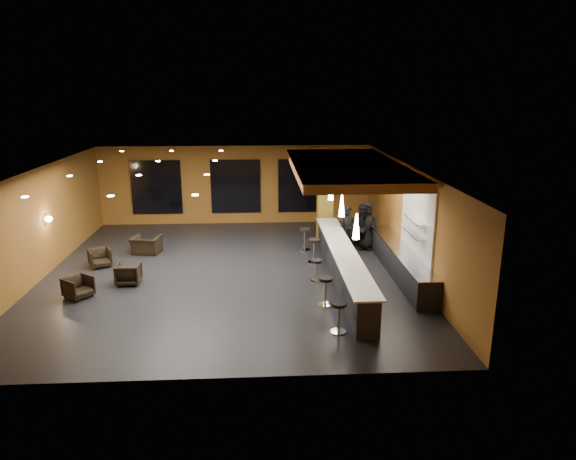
{
  "coord_description": "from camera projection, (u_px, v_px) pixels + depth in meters",
  "views": [
    {
      "loc": [
        1.04,
        -16.23,
        5.97
      ],
      "look_at": [
        2.0,
        0.5,
        1.3
      ],
      "focal_mm": 32.0,
      "sensor_mm": 36.0,
      "label": 1
    }
  ],
  "objects": [
    {
      "name": "wall_shelf_lower",
      "position": [
        414.0,
        233.0,
        15.89
      ],
      "size": [
        0.3,
        1.5,
        0.03
      ],
      "primitive_type": "cube",
      "color": "silver",
      "rests_on": "wall_right"
    },
    {
      "name": "bar_stool_0",
      "position": [
        339.0,
        313.0,
        12.82
      ],
      "size": [
        0.41,
        0.41,
        0.8
      ],
      "rotation": [
        0.0,
        0.0,
        -0.39
      ],
      "color": "silver",
      "rests_on": "floor"
    },
    {
      "name": "bar_stool_2",
      "position": [
        316.0,
        268.0,
        16.23
      ],
      "size": [
        0.37,
        0.37,
        0.72
      ],
      "rotation": [
        0.0,
        0.0,
        0.08
      ],
      "color": "silver",
      "rests_on": "floor"
    },
    {
      "name": "wall_front",
      "position": [
        209.0,
        303.0,
        10.38
      ],
      "size": [
        12.0,
        0.1,
        3.5
      ],
      "primitive_type": "cube",
      "color": "#905920",
      "rests_on": "floor"
    },
    {
      "name": "prep_top",
      "position": [
        401.0,
        249.0,
        16.75
      ],
      "size": [
        0.72,
        6.0,
        0.03
      ],
      "primitive_type": "cube",
      "color": "silver",
      "rests_on": "prep_counter"
    },
    {
      "name": "wall_back",
      "position": [
        236.0,
        185.0,
        22.98
      ],
      "size": [
        12.0,
        0.1,
        3.5
      ],
      "primitive_type": "cube",
      "color": "#905920",
      "rests_on": "floor"
    },
    {
      "name": "bar_top",
      "position": [
        343.0,
        250.0,
        16.12
      ],
      "size": [
        0.78,
        8.1,
        0.05
      ],
      "primitive_type": "cube",
      "color": "beige",
      "rests_on": "bar_counter"
    },
    {
      "name": "wall_left",
      "position": [
        37.0,
        225.0,
        16.35
      ],
      "size": [
        0.1,
        13.0,
        3.5
      ],
      "primitive_type": "cube",
      "color": "#905920",
      "rests_on": "floor"
    },
    {
      "name": "armchair_d",
      "position": [
        146.0,
        245.0,
        19.05
      ],
      "size": [
        1.12,
        1.02,
        0.64
      ],
      "primitive_type": "imported",
      "rotation": [
        0.0,
        0.0,
        2.97
      ],
      "color": "black",
      "rests_on": "floor"
    },
    {
      "name": "armchair_c",
      "position": [
        100.0,
        258.0,
        17.62
      ],
      "size": [
        0.93,
        0.94,
        0.64
      ],
      "primitive_type": "imported",
      "rotation": [
        0.0,
        0.0,
        0.5
      ],
      "color": "black",
      "rests_on": "floor"
    },
    {
      "name": "staff_a",
      "position": [
        347.0,
        230.0,
        18.88
      ],
      "size": [
        0.72,
        0.53,
        1.8
      ],
      "primitive_type": "imported",
      "rotation": [
        0.0,
        0.0,
        0.16
      ],
      "color": "black",
      "rests_on": "floor"
    },
    {
      "name": "armchair_a",
      "position": [
        78.0,
        287.0,
        15.02
      ],
      "size": [
        0.98,
        0.97,
        0.64
      ],
      "primitive_type": "imported",
      "rotation": [
        0.0,
        0.0,
        0.93
      ],
      "color": "black",
      "rests_on": "floor"
    },
    {
      "name": "armchair_b",
      "position": [
        128.0,
        274.0,
        16.08
      ],
      "size": [
        0.73,
        0.75,
        0.67
      ],
      "primitive_type": "imported",
      "rotation": [
        0.0,
        0.0,
        3.16
      ],
      "color": "black",
      "rests_on": "floor"
    },
    {
      "name": "wall_right",
      "position": [
        411.0,
        219.0,
        17.02
      ],
      "size": [
        0.1,
        13.0,
        3.5
      ],
      "primitive_type": "cube",
      "color": "#905920",
      "rests_on": "floor"
    },
    {
      "name": "window_left",
      "position": [
        156.0,
        187.0,
        22.7
      ],
      "size": [
        2.2,
        0.06,
        2.4
      ],
      "primitive_type": "cube",
      "color": "black",
      "rests_on": "wall_back"
    },
    {
      "name": "wall_sconce",
      "position": [
        49.0,
        219.0,
        16.83
      ],
      "size": [
        0.22,
        0.22,
        0.22
      ],
      "primitive_type": "sphere",
      "color": "#FFE5B2",
      "rests_on": "wall_left"
    },
    {
      "name": "staff_c",
      "position": [
        366.0,
        225.0,
        19.39
      ],
      "size": [
        1.03,
        0.81,
        1.86
      ],
      "primitive_type": "imported",
      "rotation": [
        0.0,
        0.0,
        -0.26
      ],
      "color": "black",
      "rests_on": "floor"
    },
    {
      "name": "pendant_0",
      "position": [
        356.0,
        226.0,
        13.84
      ],
      "size": [
        0.2,
        0.2,
        0.7
      ],
      "primitive_type": "cone",
      "color": "white",
      "rests_on": "wood_soffit"
    },
    {
      "name": "bar_stool_3",
      "position": [
        314.0,
        248.0,
        17.95
      ],
      "size": [
        0.44,
        0.44,
        0.87
      ],
      "rotation": [
        0.0,
        0.0,
        -0.37
      ],
      "color": "silver",
      "rests_on": "floor"
    },
    {
      "name": "bar_stool_1",
      "position": [
        325.0,
        287.0,
        14.43
      ],
      "size": [
        0.42,
        0.42,
        0.83
      ],
      "rotation": [
        0.0,
        0.0,
        0.41
      ],
      "color": "silver",
      "rests_on": "floor"
    },
    {
      "name": "floor",
      "position": [
        229.0,
        274.0,
        17.17
      ],
      "size": [
        12.0,
        13.0,
        0.1
      ],
      "primitive_type": "cube",
      "color": "black",
      "rests_on": "ground"
    },
    {
      "name": "prep_counter",
      "position": [
        400.0,
        262.0,
        16.87
      ],
      "size": [
        0.7,
        6.0,
        0.86
      ],
      "primitive_type": "cube",
      "color": "black",
      "rests_on": "floor"
    },
    {
      "name": "wall_shelf_upper",
      "position": [
        415.0,
        219.0,
        15.77
      ],
      "size": [
        0.3,
        1.5,
        0.03
      ],
      "primitive_type": "cube",
      "color": "silver",
      "rests_on": "wall_right"
    },
    {
      "name": "column",
      "position": [
        325.0,
        198.0,
        20.35
      ],
      "size": [
        0.6,
        0.6,
        3.5
      ],
      "primitive_type": "cube",
      "color": "olive",
      "rests_on": "floor"
    },
    {
      "name": "window_center",
      "position": [
        236.0,
        186.0,
        22.89
      ],
      "size": [
        2.2,
        0.06,
        2.4
      ],
      "primitive_type": "cube",
      "color": "black",
      "rests_on": "wall_back"
    },
    {
      "name": "window_right",
      "position": [
        303.0,
        186.0,
        23.06
      ],
      "size": [
        2.2,
        0.06,
        2.4
      ],
      "primitive_type": "cube",
      "color": "black",
      "rests_on": "wall_back"
    },
    {
      "name": "tile_backsplash",
      "position": [
        417.0,
        219.0,
        15.98
      ],
      "size": [
        0.06,
        3.2,
        2.4
      ],
      "primitive_type": "cube",
      "color": "white",
      "rests_on": "wall_right"
    },
    {
      "name": "bar_stool_4",
      "position": [
        305.0,
        236.0,
        19.33
      ],
      "size": [
        0.43,
        0.43,
        0.86
      ],
      "rotation": [
        0.0,
        0.0,
        -0.07
      ],
      "color": "silver",
      "rests_on": "floor"
    },
    {
      "name": "ceiling",
      "position": [
        226.0,
        167.0,
        16.2
      ],
      "size": [
        12.0,
        13.0,
        0.1
      ],
      "primitive_type": "cube",
      "color": "black"
    },
    {
      "name": "bar_counter",
      "position": [
        343.0,
        266.0,
        16.26
      ],
      "size": [
        0.6,
        8.0,
        1.0
      ],
      "primitive_type": "cube",
      "color": "black",
      "rests_on": "floor"
    },
    {
      "name": "pendant_1",
      "position": [
        342.0,
        206.0,
        16.24
      ],
      "size": [
        0.2,
        0.2,
        0.7
      ],
      "primitive_type": "cone",
      "color": "white",
      "rests_on": "wood_soffit"
    },
    {
      "name": "staff_b",
      "position": [
        363.0,
        228.0,
        19.15
      ],
      "size": [
        0.91,
        0.72,
        1.8
      ],
      "primitive_type": "imported",
      "rotation": [
        0.0,
        0.0,
        0.05
      ],
      "color": "black",
      "rests_on": "floor"
    },
    {
      "name": "wood_soffit",
      "position": [
        346.0,
        167.0,
        17.43
      ],
      "size": [
        3.6,
        8.0,
        0.28
      ],
      "primitive_type": "cube",
      "color": "#BA7036",
      "rests_on": "ceiling"
    },
    {
      "name": "pendant_2",
      "position": [
        331.0,
        190.0,
        18.65
      ],
      "size": [
        0.2,
        0.2,
        0.7
      ],
      "primitive_type": "cone",
      "color": "white",
      "rests_on": "wood_soffit"
    }
  ]
}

